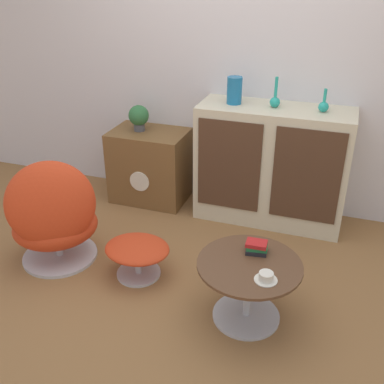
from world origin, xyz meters
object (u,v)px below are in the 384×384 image
at_px(potted_plant, 139,117).
at_px(book_stack, 257,247).
at_px(tv_console, 150,166).
at_px(egg_chair, 54,217).
at_px(ottoman, 137,252).
at_px(coffee_table, 248,283).
at_px(vase_inner_right, 324,106).
at_px(sideboard, 271,165).
at_px(vase_leftmost, 234,90).
at_px(vase_inner_left, 275,100).
at_px(teacup, 266,277).

relative_size(potted_plant, book_stack, 1.64).
bearing_deg(tv_console, egg_chair, -101.64).
bearing_deg(ottoman, potted_plant, 113.06).
bearing_deg(coffee_table, vase_inner_right, 79.21).
bearing_deg(potted_plant, vase_inner_right, 0.06).
bearing_deg(vase_inner_right, sideboard, -179.36).
height_order(sideboard, book_stack, sideboard).
relative_size(egg_chair, book_stack, 6.00).
bearing_deg(potted_plant, coffee_table, -44.69).
bearing_deg(sideboard, coffee_table, -85.27).
bearing_deg(vase_leftmost, vase_inner_left, 0.00).
height_order(potted_plant, teacup, potted_plant).
bearing_deg(teacup, tv_console, 133.36).
xyz_separation_m(egg_chair, vase_leftmost, (0.98, 1.13, 0.70)).
xyz_separation_m(tv_console, vase_leftmost, (0.75, 0.00, 0.75)).
xyz_separation_m(egg_chair, potted_plant, (0.15, 1.13, 0.40)).
height_order(tv_console, vase_leftmost, vase_leftmost).
height_order(egg_chair, vase_leftmost, vase_leftmost).
bearing_deg(egg_chair, potted_plant, 82.54).
relative_size(vase_inner_right, book_stack, 1.27).
distance_m(ottoman, potted_plant, 1.32).
xyz_separation_m(vase_leftmost, potted_plant, (-0.83, -0.00, -0.30)).
bearing_deg(vase_leftmost, potted_plant, -179.89).
relative_size(vase_inner_right, potted_plant, 0.77).
relative_size(ottoman, book_stack, 3.29).
bearing_deg(sideboard, vase_inner_left, 166.54).
bearing_deg(book_stack, potted_plant, 138.54).
distance_m(sideboard, vase_inner_left, 0.54).
xyz_separation_m(egg_chair, vase_inner_left, (1.30, 1.13, 0.65)).
xyz_separation_m(ottoman, potted_plant, (-0.46, 1.09, 0.58)).
xyz_separation_m(sideboard, vase_inner_left, (-0.02, 0.00, 0.54)).
height_order(sideboard, vase_inner_left, vase_inner_left).
relative_size(egg_chair, vase_inner_right, 4.73).
xyz_separation_m(potted_plant, book_stack, (1.28, -1.13, -0.33)).
distance_m(ottoman, vase_inner_left, 1.53).
bearing_deg(vase_inner_left, vase_leftmost, -180.00).
height_order(ottoman, vase_inner_left, vase_inner_left).
relative_size(tv_console, coffee_table, 1.07).
distance_m(egg_chair, book_stack, 1.43).
bearing_deg(coffee_table, tv_console, 133.35).
distance_m(ottoman, vase_inner_right, 1.72).
height_order(ottoman, teacup, teacup).
height_order(egg_chair, coffee_table, egg_chair).
height_order(ottoman, book_stack, book_stack).
relative_size(tv_console, egg_chair, 0.80).
xyz_separation_m(tv_console, vase_inner_right, (1.43, 0.00, 0.69)).
height_order(coffee_table, vase_inner_left, vase_inner_left).
bearing_deg(book_stack, tv_console, 136.60).
bearing_deg(coffee_table, sideboard, 94.73).
relative_size(sideboard, egg_chair, 1.45).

